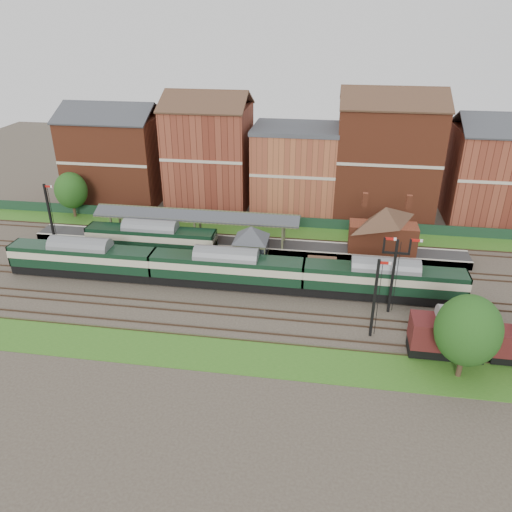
# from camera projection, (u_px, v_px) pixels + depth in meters

# --- Properties ---
(ground) EXTENTS (160.00, 160.00, 0.00)m
(ground) POSITION_uv_depth(u_px,v_px,m) (274.00, 290.00, 54.47)
(ground) COLOR #473D33
(ground) RESTS_ON ground
(grass_back) EXTENTS (90.00, 4.50, 0.06)m
(grass_back) POSITION_uv_depth(u_px,v_px,m) (288.00, 232.00, 68.62)
(grass_back) COLOR #2D6619
(grass_back) RESTS_ON ground
(grass_front) EXTENTS (90.00, 5.00, 0.06)m
(grass_front) POSITION_uv_depth(u_px,v_px,m) (257.00, 358.00, 43.83)
(grass_front) COLOR #2D6619
(grass_front) RESTS_ON ground
(fence) EXTENTS (90.00, 0.12, 1.50)m
(fence) POSITION_uv_depth(u_px,v_px,m) (289.00, 222.00, 70.08)
(fence) COLOR #193823
(fence) RESTS_ON ground
(platform) EXTENTS (55.00, 3.40, 1.00)m
(platform) POSITION_uv_depth(u_px,v_px,m) (244.00, 245.00, 63.57)
(platform) COLOR #2D2D2D
(platform) RESTS_ON ground
(signal_box) EXTENTS (5.40, 5.40, 6.00)m
(signal_box) POSITION_uv_depth(u_px,v_px,m) (251.00, 249.00, 56.34)
(signal_box) COLOR #59694B
(signal_box) RESTS_ON ground
(brick_hut) EXTENTS (3.20, 2.64, 2.94)m
(brick_hut) POSITION_uv_depth(u_px,v_px,m) (321.00, 270.00, 56.13)
(brick_hut) COLOR maroon
(brick_hut) RESTS_ON ground
(station_building) EXTENTS (8.10, 8.10, 5.90)m
(station_building) POSITION_uv_depth(u_px,v_px,m) (383.00, 229.00, 59.70)
(station_building) COLOR brown
(station_building) RESTS_ON platform
(canopy) EXTENTS (26.00, 3.89, 4.08)m
(canopy) POSITION_uv_depth(u_px,v_px,m) (197.00, 213.00, 62.58)
(canopy) COLOR #454A2E
(canopy) RESTS_ON platform
(semaphore_bracket) EXTENTS (3.60, 0.25, 8.18)m
(semaphore_bracket) POSITION_uv_depth(u_px,v_px,m) (394.00, 271.00, 48.55)
(semaphore_bracket) COLOR black
(semaphore_bracket) RESTS_ON ground
(semaphore_platform_end) EXTENTS (1.23, 0.25, 8.00)m
(semaphore_platform_end) POSITION_uv_depth(u_px,v_px,m) (50.00, 213.00, 63.83)
(semaphore_platform_end) COLOR black
(semaphore_platform_end) RESTS_ON ground
(semaphore_siding) EXTENTS (1.23, 0.25, 8.00)m
(semaphore_siding) POSITION_uv_depth(u_px,v_px,m) (375.00, 297.00, 45.05)
(semaphore_siding) COLOR black
(semaphore_siding) RESTS_ON ground
(town_backdrop) EXTENTS (69.00, 10.00, 16.00)m
(town_backdrop) POSITION_uv_depth(u_px,v_px,m) (294.00, 164.00, 73.52)
(town_backdrop) COLOR brown
(town_backdrop) RESTS_ON ground
(dmu_train) EXTENTS (50.14, 2.64, 3.85)m
(dmu_train) POSITION_uv_depth(u_px,v_px,m) (227.00, 268.00, 54.18)
(dmu_train) COLOR black
(dmu_train) RESTS_ON ground
(platform_railcar) EXTENTS (16.14, 2.55, 3.72)m
(platform_railcar) POSITION_uv_depth(u_px,v_px,m) (151.00, 238.00, 61.46)
(platform_railcar) COLOR black
(platform_railcar) RESTS_ON ground
(goods_van_a) EXTENTS (6.28, 2.72, 3.81)m
(goods_van_a) POSITION_uv_depth(u_px,v_px,m) (447.00, 335.00, 43.31)
(goods_van_a) COLOR black
(goods_van_a) RESTS_ON ground
(tree_far) EXTENTS (5.20, 5.20, 7.59)m
(tree_far) POSITION_uv_depth(u_px,v_px,m) (468.00, 330.00, 39.67)
(tree_far) COLOR #382619
(tree_far) RESTS_ON ground
(tree_back) EXTENTS (4.60, 4.60, 6.73)m
(tree_back) POSITION_uv_depth(u_px,v_px,m) (71.00, 190.00, 71.95)
(tree_back) COLOR #382619
(tree_back) RESTS_ON ground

